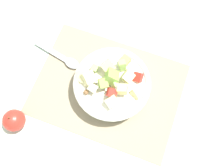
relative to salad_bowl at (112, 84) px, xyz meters
The scene contains 5 objects.
ground_plane 0.05m from the salad_bowl, 156.89° to the right, with size 2.40×2.40×0.00m, color silver.
placemat 0.04m from the salad_bowl, 156.89° to the right, with size 0.49×0.36×0.01m, color gray.
salad_bowl is the anchor object (origin of this frame).
serving_spoon 0.20m from the salad_bowl, 168.13° to the left, with size 0.19×0.07×0.01m.
whole_apple 0.33m from the salad_bowl, 138.96° to the right, with size 0.07×0.07×0.08m.
Camera 1 is at (0.10, -0.24, 0.83)m, focal length 40.10 mm.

